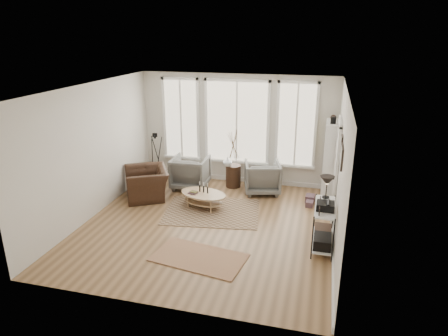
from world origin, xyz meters
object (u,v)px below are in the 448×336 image
(bookcase, at_px, (330,160))
(armchair_left, at_px, (190,172))
(coffee_table, at_px, (203,196))
(armchair_right, at_px, (262,177))
(side_table, at_px, (233,158))
(low_shelf, at_px, (324,222))
(accent_chair, at_px, (147,183))

(bookcase, bearing_deg, armchair_left, -175.56)
(coffee_table, relative_size, armchair_right, 1.43)
(armchair_left, bearing_deg, side_table, -164.49)
(low_shelf, relative_size, armchair_right, 1.46)
(low_shelf, bearing_deg, accent_chair, 162.17)
(armchair_left, relative_size, accent_chair, 0.82)
(coffee_table, distance_m, accent_chair, 1.55)
(coffee_table, bearing_deg, low_shelf, -22.31)
(bookcase, distance_m, side_table, 2.43)
(bookcase, distance_m, armchair_right, 1.71)
(armchair_left, height_order, armchair_right, armchair_left)
(armchair_left, height_order, accent_chair, armchair_left)
(armchair_right, bearing_deg, accent_chair, 6.14)
(accent_chair, bearing_deg, bookcase, 74.76)
(bookcase, xyz_separation_m, armchair_right, (-1.62, -0.13, -0.55))
(low_shelf, distance_m, coffee_table, 2.98)
(armchair_right, bearing_deg, armchair_left, -10.05)
(armchair_right, distance_m, side_table, 0.92)
(armchair_left, xyz_separation_m, armchair_right, (1.88, 0.15, -0.02))
(bookcase, xyz_separation_m, accent_chair, (-4.33, -1.15, -0.59))
(bookcase, bearing_deg, armchair_right, -175.54)
(armchair_right, bearing_deg, bookcase, 169.99)
(bookcase, relative_size, coffee_table, 1.62)
(coffee_table, relative_size, armchair_left, 1.37)
(coffee_table, distance_m, armchair_left, 1.33)
(accent_chair, bearing_deg, armchair_left, 106.29)
(coffee_table, bearing_deg, accent_chair, 170.79)
(coffee_table, xyz_separation_m, armchair_right, (1.19, 1.27, 0.13))
(armchair_left, bearing_deg, low_shelf, 144.49)
(armchair_left, distance_m, armchair_right, 1.88)
(coffee_table, bearing_deg, bookcase, 26.43)
(coffee_table, distance_m, side_table, 1.60)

